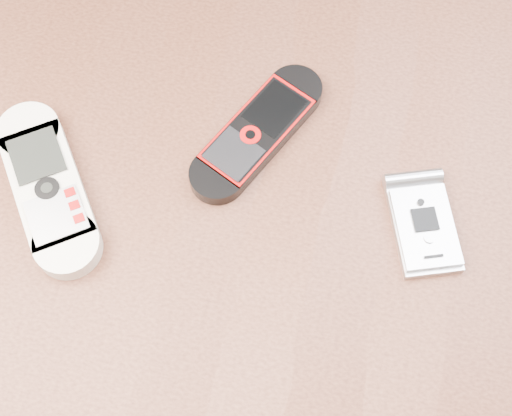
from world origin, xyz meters
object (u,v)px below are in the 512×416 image
(table, at_px, (251,257))
(motorola_razr, at_px, (424,225))
(nokia_black_red, at_px, (257,132))
(nokia_white, at_px, (48,187))

(table, distance_m, motorola_razr, 0.18)
(nokia_black_red, bearing_deg, nokia_white, -124.58)
(motorola_razr, bearing_deg, nokia_black_red, 140.20)
(nokia_white, bearing_deg, nokia_black_red, -5.85)
(nokia_black_red, bearing_deg, table, -56.58)
(nokia_white, bearing_deg, table, -29.24)
(nokia_white, xyz_separation_m, motorola_razr, (0.30, 0.03, -0.00))
(nokia_black_red, distance_m, motorola_razr, 0.15)
(table, distance_m, nokia_white, 0.20)
(nokia_white, height_order, motorola_razr, nokia_white)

